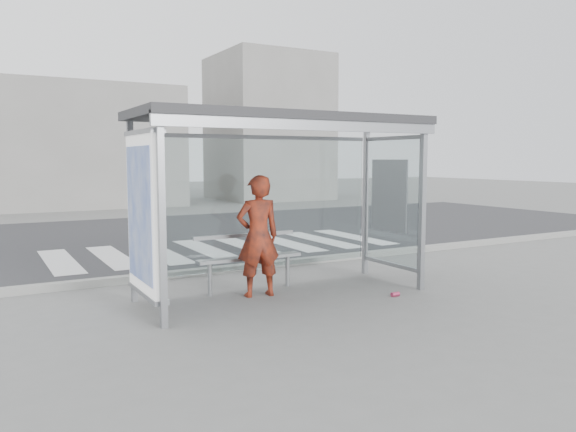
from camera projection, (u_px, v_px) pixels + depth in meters
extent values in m
plane|color=slate|center=(284.00, 295.00, 8.21)|extent=(80.00, 80.00, 0.00)
cube|color=#2E2E30|center=(152.00, 237.00, 14.29)|extent=(30.00, 10.00, 0.01)
cube|color=gray|center=(231.00, 269.00, 9.90)|extent=(30.00, 0.18, 0.12)
cube|color=silver|center=(60.00, 262.00, 10.90)|extent=(0.55, 3.00, 0.00)
cube|color=silver|center=(113.00, 257.00, 11.39)|extent=(0.55, 3.00, 0.00)
cube|color=silver|center=(161.00, 253.00, 11.87)|extent=(0.55, 3.00, 0.00)
cube|color=silver|center=(205.00, 249.00, 12.36)|extent=(0.55, 3.00, 0.00)
cube|color=silver|center=(247.00, 246.00, 12.84)|extent=(0.55, 3.00, 0.00)
cube|color=silver|center=(285.00, 243.00, 13.33)|extent=(0.55, 3.00, 0.00)
cube|color=silver|center=(320.00, 240.00, 13.82)|extent=(0.55, 3.00, 0.00)
cube|color=silver|center=(353.00, 237.00, 14.30)|extent=(0.55, 3.00, 0.00)
cube|color=gray|center=(162.00, 223.00, 6.50)|extent=(0.08, 0.08, 2.50)
cube|color=gray|center=(422.00, 208.00, 8.45)|extent=(0.08, 0.08, 2.50)
cube|color=gray|center=(132.00, 213.00, 7.72)|extent=(0.08, 0.08, 2.50)
cube|color=gray|center=(366.00, 202.00, 9.66)|extent=(0.08, 0.08, 2.50)
cube|color=#2D2D30|center=(284.00, 119.00, 7.95)|extent=(4.25, 1.65, 0.12)
cube|color=gray|center=(312.00, 123.00, 7.30)|extent=(4.25, 0.06, 0.18)
cube|color=white|center=(262.00, 204.00, 8.69)|extent=(3.80, 0.02, 2.00)
cube|color=white|center=(146.00, 214.00, 7.11)|extent=(0.15, 1.25, 2.00)
cube|color=blue|center=(152.00, 213.00, 7.15)|extent=(0.01, 1.10, 1.70)
cylinder|color=orange|center=(147.00, 193.00, 7.34)|extent=(0.02, 0.32, 0.32)
cube|color=white|center=(392.00, 202.00, 9.05)|extent=(0.03, 1.25, 2.00)
cube|color=beige|center=(389.00, 196.00, 9.07)|extent=(0.03, 0.86, 1.16)
cube|color=gray|center=(78.00, 147.00, 23.58)|extent=(8.00, 5.00, 5.00)
cube|color=gray|center=(268.00, 128.00, 27.85)|extent=(5.00, 5.00, 7.00)
imported|color=orange|center=(258.00, 236.00, 8.09)|extent=(0.69, 0.49, 1.76)
cube|color=gray|center=(250.00, 258.00, 8.43)|extent=(1.66, 0.20, 0.05)
cylinder|color=gray|center=(210.00, 280.00, 8.15)|extent=(0.06, 0.06, 0.48)
cylinder|color=gray|center=(287.00, 271.00, 8.78)|extent=(0.06, 0.06, 0.48)
cube|color=gray|center=(245.00, 235.00, 8.55)|extent=(1.66, 0.04, 0.06)
cylinder|color=#CE3C67|center=(395.00, 294.00, 8.13)|extent=(0.13, 0.07, 0.07)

